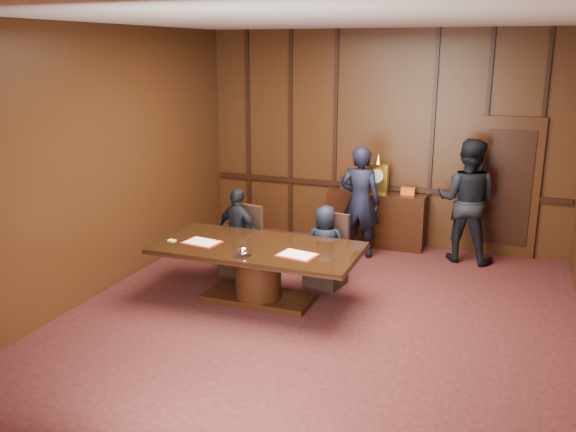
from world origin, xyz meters
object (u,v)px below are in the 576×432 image
(sideboard, at_px, (376,217))
(conference_table, at_px, (258,264))
(witness_right, at_px, (467,201))
(signatory_right, at_px, (325,247))
(witness_left, at_px, (360,202))
(signatory_left, at_px, (239,232))

(sideboard, distance_m, conference_table, 3.01)
(sideboard, bearing_deg, conference_table, -107.38)
(sideboard, relative_size, witness_right, 0.84)
(signatory_right, bearing_deg, witness_left, -102.65)
(conference_table, distance_m, signatory_right, 1.03)
(witness_left, bearing_deg, conference_table, 72.32)
(signatory_right, distance_m, witness_right, 2.50)
(conference_table, distance_m, signatory_left, 1.04)
(signatory_right, distance_m, witness_left, 1.48)
(signatory_left, height_order, signatory_right, signatory_left)
(signatory_left, bearing_deg, witness_right, -131.74)
(witness_left, bearing_deg, witness_right, -165.60)
(signatory_right, xyz_separation_m, witness_left, (0.12, 1.44, 0.30))
(sideboard, xyz_separation_m, signatory_left, (-1.55, -2.07, 0.15))
(sideboard, bearing_deg, signatory_left, -126.81)
(conference_table, relative_size, signatory_left, 2.05)
(witness_right, bearing_deg, sideboard, -2.81)
(witness_left, distance_m, witness_right, 1.61)
(signatory_right, xyz_separation_m, witness_right, (1.69, 1.81, 0.37))
(sideboard, bearing_deg, witness_right, -10.15)
(signatory_right, bearing_deg, conference_table, 42.91)
(sideboard, relative_size, signatory_right, 1.39)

